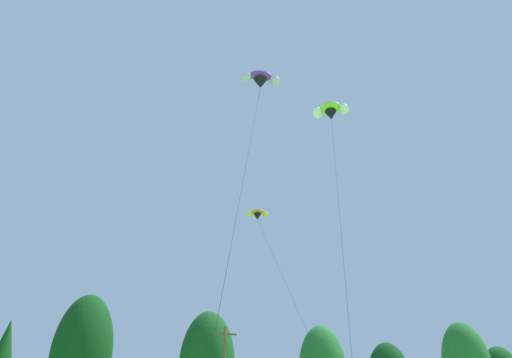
% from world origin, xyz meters
% --- Properties ---
extents(treeline_tree_e, '(5.81, 5.81, 14.84)m').
position_xyz_m(treeline_tree_e, '(-9.10, 57.44, 8.99)').
color(treeline_tree_e, '#472D19').
rests_on(treeline_tree_e, ground_plane).
extents(parafoil_kite_high_purple, '(6.47, 9.69, 21.82)m').
position_xyz_m(parafoil_kite_high_purple, '(-0.36, 29.17, 22.80)').
color(parafoil_kite_high_purple, purple).
extents(parafoil_kite_mid_lime_white, '(6.01, 8.76, 22.03)m').
position_xyz_m(parafoil_kite_mid_lime_white, '(5.68, 30.93, 22.97)').
color(parafoil_kite_mid_lime_white, '#93D633').
extents(parafoil_kite_far_orange, '(2.11, 14.77, 17.99)m').
position_xyz_m(parafoil_kite_far_orange, '(3.73, 41.75, 19.07)').
color(parafoil_kite_far_orange, orange).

